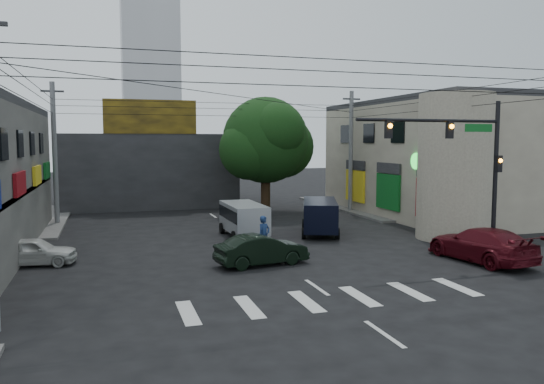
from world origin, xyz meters
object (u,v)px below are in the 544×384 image
traffic_gantry (465,154)px  maroon_sedan (481,244)px  traffic_officer (264,236)px  utility_pole_far_right (351,152)px  navy_van (320,217)px  street_tree (265,141)px  silver_minivan (244,220)px  dark_sedan (262,250)px  utility_pole_far_left (55,154)px  white_compact (33,251)px

traffic_gantry → maroon_sedan: (0.87, -0.20, -4.05)m
traffic_gantry → traffic_officer: bearing=153.7°
utility_pole_far_right → navy_van: utility_pole_far_right is taller
street_tree → silver_minivan: street_tree is taller
dark_sedan → silver_minivan: bearing=-17.3°
maroon_sedan → navy_van: bearing=-70.8°
street_tree → utility_pole_far_left: utility_pole_far_left is taller
street_tree → white_compact: 20.07m
utility_pole_far_left → navy_van: size_ratio=1.75×
street_tree → traffic_officer: street_tree is taller
street_tree → utility_pole_far_left: size_ratio=0.95×
street_tree → dark_sedan: size_ratio=2.05×
utility_pole_far_left → maroon_sedan: size_ratio=1.65×
street_tree → traffic_gantry: 18.42m
street_tree → utility_pole_far_right: utility_pole_far_right is taller
silver_minivan → traffic_gantry: bearing=-139.4°
utility_pole_far_left → silver_minivan: bearing=-37.5°
traffic_gantry → maroon_sedan: bearing=-12.7°
traffic_gantry → white_compact: bearing=164.7°
navy_van → traffic_gantry: bearing=-137.9°
street_tree → traffic_officer: bearing=-106.9°
white_compact → maroon_sedan: 19.88m
street_tree → maroon_sedan: street_tree is taller
utility_pole_far_left → silver_minivan: utility_pole_far_left is taller
utility_pole_far_right → traffic_gantry: bearing=-98.9°
white_compact → traffic_officer: traffic_officer is taller
maroon_sedan → silver_minivan: bearing=-52.7°
traffic_gantry → traffic_officer: (-8.09, 4.00, -3.89)m
maroon_sedan → navy_van: (-4.19, 8.79, 0.21)m
white_compact → navy_van: bearing=-68.0°
navy_van → utility_pole_far_left: bearing=81.7°
dark_sedan → white_compact: bearing=63.5°
street_tree → traffic_officer: 15.32m
street_tree → traffic_officer: size_ratio=4.61×
white_compact → traffic_gantry: bearing=-96.8°
traffic_gantry → utility_pole_far_left: size_ratio=0.78×
street_tree → utility_pole_far_right: 6.63m
white_compact → maroon_sedan: size_ratio=0.68×
white_compact → navy_van: 15.43m
utility_pole_far_right → silver_minivan: 13.73m
maroon_sedan → white_compact: bearing=-21.4°
traffic_gantry → silver_minivan: traffic_gantry is taller
navy_van → traffic_officer: (-4.76, -4.59, -0.04)m
traffic_officer → white_compact: bearing=146.7°
maroon_sedan → traffic_officer: 9.89m
traffic_gantry → maroon_sedan: 4.15m
dark_sedan → white_compact: dark_sedan is taller
dark_sedan → traffic_officer: (0.68, 1.92, 0.27)m
traffic_gantry → white_compact: (-18.32, 5.00, -4.21)m
street_tree → white_compact: bearing=-138.1°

